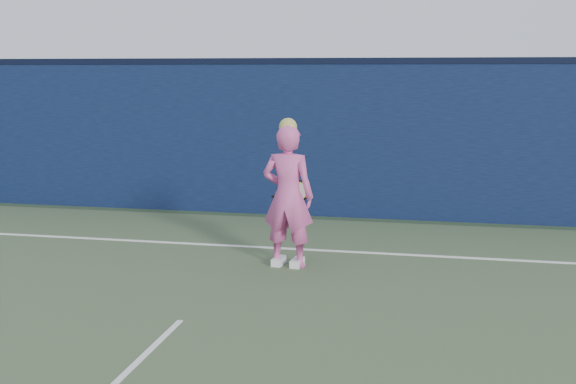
# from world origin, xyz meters

# --- Properties ---
(ground) EXTENTS (80.00, 80.00, 0.00)m
(ground) POSITION_xyz_m (0.00, 0.00, 0.00)
(ground) COLOR #273B24
(ground) RESTS_ON ground
(backstop_wall) EXTENTS (24.00, 0.40, 2.50)m
(backstop_wall) POSITION_xyz_m (0.00, 6.50, 1.25)
(backstop_wall) COLOR #0B1333
(backstop_wall) RESTS_ON ground
(wall_cap) EXTENTS (24.00, 0.42, 0.10)m
(wall_cap) POSITION_xyz_m (0.00, 6.50, 2.55)
(wall_cap) COLOR black
(wall_cap) RESTS_ON backstop_wall
(player) EXTENTS (0.68, 0.48, 1.84)m
(player) POSITION_xyz_m (0.61, 3.19, 0.89)
(player) COLOR #D9549C
(player) RESTS_ON ground
(racket) EXTENTS (0.52, 0.15, 0.29)m
(racket) POSITION_xyz_m (0.63, 3.61, 0.88)
(racket) COLOR black
(racket) RESTS_ON ground
(court_lines) EXTENTS (11.00, 12.04, 0.01)m
(court_lines) POSITION_xyz_m (0.00, -0.33, 0.01)
(court_lines) COLOR white
(court_lines) RESTS_ON court_surface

